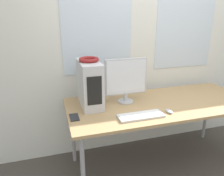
{
  "coord_description": "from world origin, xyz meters",
  "views": [
    {
      "loc": [
        -1.1,
        -1.45,
        1.66
      ],
      "look_at": [
        -0.54,
        0.42,
        0.99
      ],
      "focal_mm": 35.0,
      "sensor_mm": 36.0,
      "label": 1
    }
  ],
  "objects_px": {
    "headphones": "(89,60)",
    "cell_phone": "(74,117)",
    "monitor_main": "(126,79)",
    "mouse": "(169,111)",
    "pc_tower": "(90,84)",
    "keyboard": "(141,116)"
  },
  "relations": [
    {
      "from": "monitor_main",
      "to": "cell_phone",
      "type": "xyz_separation_m",
      "value": [
        -0.56,
        -0.21,
        -0.25
      ]
    },
    {
      "from": "headphones",
      "to": "pc_tower",
      "type": "bearing_deg",
      "value": -90.0
    },
    {
      "from": "headphones",
      "to": "keyboard",
      "type": "xyz_separation_m",
      "value": [
        0.38,
        -0.4,
        -0.45
      ]
    },
    {
      "from": "mouse",
      "to": "monitor_main",
      "type": "bearing_deg",
      "value": 130.92
    },
    {
      "from": "headphones",
      "to": "mouse",
      "type": "bearing_deg",
      "value": -30.45
    },
    {
      "from": "pc_tower",
      "to": "monitor_main",
      "type": "height_order",
      "value": "monitor_main"
    },
    {
      "from": "mouse",
      "to": "cell_phone",
      "type": "relative_size",
      "value": 0.72
    },
    {
      "from": "headphones",
      "to": "cell_phone",
      "type": "xyz_separation_m",
      "value": [
        -0.2,
        -0.25,
        -0.46
      ]
    },
    {
      "from": "cell_phone",
      "to": "mouse",
      "type": "bearing_deg",
      "value": -9.0
    },
    {
      "from": "headphones",
      "to": "cell_phone",
      "type": "relative_size",
      "value": 1.34
    },
    {
      "from": "monitor_main",
      "to": "pc_tower",
      "type": "bearing_deg",
      "value": 173.65
    },
    {
      "from": "pc_tower",
      "to": "cell_phone",
      "type": "height_order",
      "value": "pc_tower"
    },
    {
      "from": "pc_tower",
      "to": "keyboard",
      "type": "xyz_separation_m",
      "value": [
        0.38,
        -0.4,
        -0.21
      ]
    },
    {
      "from": "monitor_main",
      "to": "keyboard",
      "type": "bearing_deg",
      "value": -87.7
    },
    {
      "from": "monitor_main",
      "to": "cell_phone",
      "type": "relative_size",
      "value": 3.18
    },
    {
      "from": "headphones",
      "to": "keyboard",
      "type": "bearing_deg",
      "value": -46.81
    },
    {
      "from": "pc_tower",
      "to": "cell_phone",
      "type": "distance_m",
      "value": 0.39
    },
    {
      "from": "mouse",
      "to": "cell_phone",
      "type": "distance_m",
      "value": 0.88
    },
    {
      "from": "headphones",
      "to": "monitor_main",
      "type": "height_order",
      "value": "headphones"
    },
    {
      "from": "headphones",
      "to": "mouse",
      "type": "xyz_separation_m",
      "value": [
        0.67,
        -0.39,
        -0.45
      ]
    },
    {
      "from": "cell_phone",
      "to": "pc_tower",
      "type": "bearing_deg",
      "value": 52.22
    },
    {
      "from": "keyboard",
      "to": "cell_phone",
      "type": "relative_size",
      "value": 2.9
    }
  ]
}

